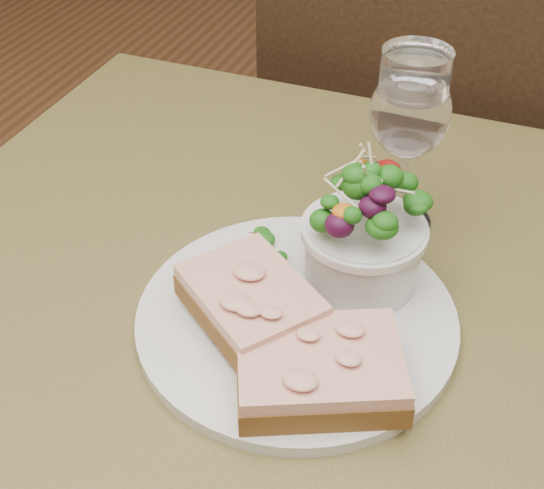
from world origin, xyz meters
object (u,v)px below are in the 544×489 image
at_px(chair_far, 403,258).
at_px(salad_bowl, 365,227).
at_px(sandwich_front, 320,369).
at_px(ramekin, 231,273).
at_px(dinner_plate, 297,318).
at_px(wine_glass, 410,117).
at_px(cafe_table, 278,374).
at_px(sandwich_back, 251,300).

relative_size(chair_far, salad_bowl, 7.09).
relative_size(sandwich_front, ramekin, 2.08).
bearing_deg(chair_far, dinner_plate, 96.11).
relative_size(dinner_plate, wine_glass, 1.60).
xyz_separation_m(salad_bowl, wine_glass, (0.01, 0.11, 0.05)).
height_order(chair_far, wine_glass, wine_glass).
bearing_deg(chair_far, cafe_table, 93.93).
distance_m(ramekin, salad_bowl, 0.12).
bearing_deg(chair_far, salad_bowl, 99.86).
relative_size(dinner_plate, sandwich_back, 1.91).
bearing_deg(sandwich_back, ramekin, 172.58).
distance_m(dinner_plate, sandwich_front, 0.08).
bearing_deg(chair_far, sandwich_back, 93.29).
xyz_separation_m(cafe_table, sandwich_front, (0.07, -0.09, 0.13)).
distance_m(cafe_table, dinner_plate, 0.11).
height_order(ramekin, wine_glass, wine_glass).
bearing_deg(chair_far, wine_glass, 101.89).
distance_m(chair_far, wine_glass, 0.76).
height_order(sandwich_back, salad_bowl, salad_bowl).
relative_size(sandwich_front, wine_glass, 0.90).
height_order(cafe_table, sandwich_back, sandwich_back).
bearing_deg(sandwich_back, salad_bowl, 87.24).
relative_size(chair_far, ramekin, 11.95).
height_order(dinner_plate, ramekin, ramekin).
bearing_deg(cafe_table, ramekin, -160.23).
bearing_deg(dinner_plate, sandwich_front, -57.56).
distance_m(dinner_plate, salad_bowl, 0.10).
bearing_deg(salad_bowl, ramekin, -151.32).
bearing_deg(dinner_plate, cafe_table, 138.04).
xyz_separation_m(chair_far, ramekin, (-0.05, -0.66, 0.49)).
height_order(dinner_plate, wine_glass, wine_glass).
distance_m(sandwich_front, ramekin, 0.13).
bearing_deg(dinner_plate, salad_bowl, 59.50).
bearing_deg(wine_glass, dinner_plate, -104.75).
distance_m(cafe_table, chair_far, 0.74).
xyz_separation_m(ramekin, wine_glass, (0.11, 0.17, 0.09)).
xyz_separation_m(cafe_table, salad_bowl, (0.06, 0.04, 0.17)).
xyz_separation_m(cafe_table, sandwich_back, (-0.01, -0.05, 0.14)).
relative_size(chair_far, wine_glass, 5.14).
relative_size(sandwich_back, salad_bowl, 1.15).
height_order(cafe_table, sandwich_front, sandwich_front).
bearing_deg(ramekin, cafe_table, 19.77).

